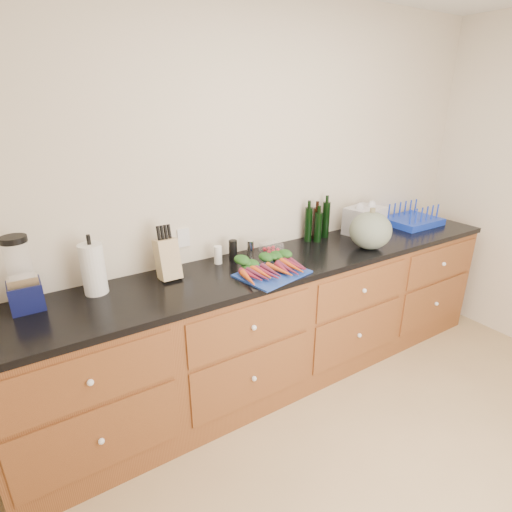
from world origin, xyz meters
TOP-DOWN VIEW (x-y plane):
  - ground at (0.00, 0.00)m, footprint 4.00×4.00m
  - wall_back at (0.00, 1.62)m, footprint 4.10×0.05m
  - cabinets at (0.00, 1.30)m, footprint 3.60×0.64m
  - countertop at (0.00, 1.30)m, footprint 3.64×0.62m
  - cutting_board at (-0.21, 1.14)m, footprint 0.47×0.39m
  - carrots at (-0.21, 1.18)m, footprint 0.41×0.30m
  - squash at (0.65, 1.15)m, footprint 0.30×0.30m
  - blender_appliance at (-1.53, 1.46)m, footprint 0.15×0.15m
  - paper_towel at (-1.19, 1.46)m, footprint 0.13×0.13m
  - knife_block at (-0.77, 1.44)m, footprint 0.12×0.12m
  - grinder_salt at (-0.41, 1.48)m, footprint 0.05×0.05m
  - grinder_pepper at (-0.30, 1.48)m, footprint 0.06×0.06m
  - canister_chrome at (-0.17, 1.48)m, footprint 0.05×0.05m
  - tomato_box at (0.00, 1.47)m, footprint 0.14×0.11m
  - bottles at (0.45, 1.51)m, footprint 0.23×0.12m
  - grocery_bag at (0.87, 1.42)m, footprint 0.34×0.29m
  - dish_rack at (1.42, 1.38)m, footprint 0.44×0.35m

SIDE VIEW (x-z plane):
  - ground at x=0.00m, z-range 0.00..0.00m
  - cabinets at x=0.00m, z-range 0.00..0.90m
  - countertop at x=0.00m, z-range 0.90..0.94m
  - cutting_board at x=-0.21m, z-range 0.94..0.95m
  - tomato_box at x=0.00m, z-range 0.94..1.01m
  - carrots at x=-0.21m, z-range 0.95..1.00m
  - dish_rack at x=1.42m, z-range 0.89..1.07m
  - canister_chrome at x=-0.17m, z-range 0.94..1.05m
  - grinder_salt at x=-0.41m, z-range 0.94..1.06m
  - grinder_pepper at x=-0.30m, z-range 0.94..1.08m
  - grocery_bag at x=0.87m, z-range 0.94..1.15m
  - knife_block at x=-0.77m, z-range 0.94..1.18m
  - bottles at x=0.45m, z-range 0.93..1.21m
  - squash at x=0.65m, z-range 0.94..1.21m
  - paper_towel at x=-1.19m, z-range 0.94..1.23m
  - blender_appliance at x=-1.53m, z-range 0.92..1.31m
  - wall_back at x=0.00m, z-range 0.00..2.60m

